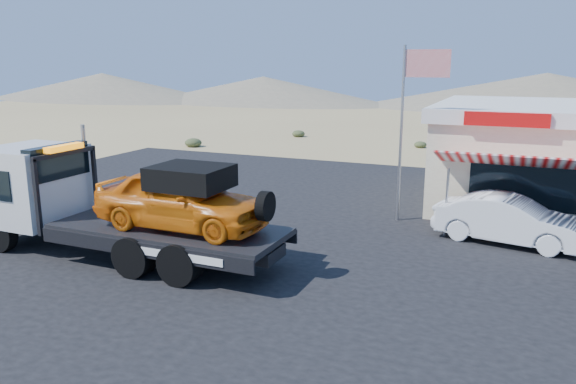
% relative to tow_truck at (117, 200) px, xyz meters
% --- Properties ---
extents(ground, '(120.00, 120.00, 0.00)m').
position_rel_tow_truck_xyz_m(ground, '(1.81, 2.36, -1.68)').
color(ground, '#988356').
rests_on(ground, ground).
extents(asphalt_lot, '(32.00, 24.00, 0.02)m').
position_rel_tow_truck_xyz_m(asphalt_lot, '(3.81, 5.36, -1.67)').
color(asphalt_lot, black).
rests_on(asphalt_lot, ground).
extents(tow_truck, '(9.32, 2.76, 3.11)m').
position_rel_tow_truck_xyz_m(tow_truck, '(0.00, 0.00, 0.00)').
color(tow_truck, black).
rests_on(tow_truck, asphalt_lot).
extents(white_sedan, '(4.63, 2.32, 1.46)m').
position_rel_tow_truck_xyz_m(white_sedan, '(10.21, 5.68, -0.93)').
color(white_sedan, silver).
rests_on(white_sedan, asphalt_lot).
extents(flagpole, '(1.55, 0.10, 6.00)m').
position_rel_tow_truck_xyz_m(flagpole, '(6.74, 6.86, 2.09)').
color(flagpole, '#99999E').
rests_on(flagpole, asphalt_lot).
extents(desert_scrub, '(25.82, 34.27, 0.63)m').
position_rel_tow_truck_xyz_m(desert_scrub, '(-12.07, 10.83, -1.40)').
color(desert_scrub, '#333F21').
rests_on(desert_scrub, ground).
extents(distant_hills, '(126.00, 48.00, 4.20)m').
position_rel_tow_truck_xyz_m(distant_hills, '(-7.97, 57.50, 0.21)').
color(distant_hills, '#726B59').
rests_on(distant_hills, ground).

